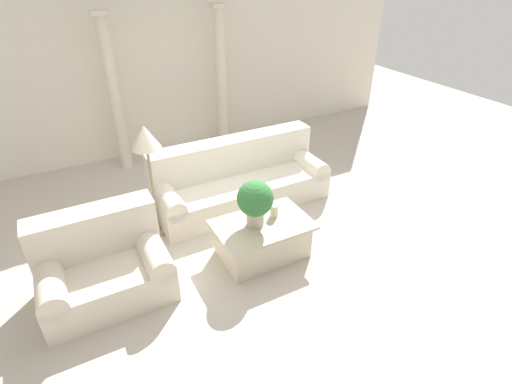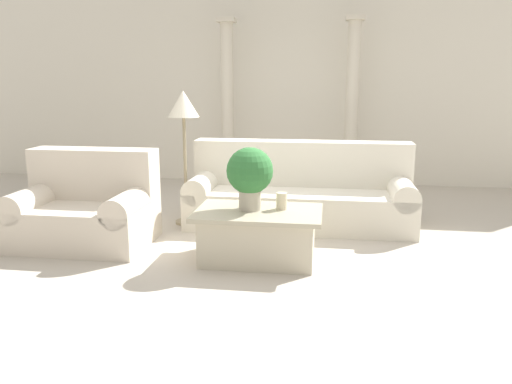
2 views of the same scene
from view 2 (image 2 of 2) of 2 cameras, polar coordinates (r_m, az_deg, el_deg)
The scene contains 10 objects.
ground_plane at distance 5.06m, azimuth 0.03°, elevation -5.72°, with size 16.00×16.00×0.00m, color #BCB2A3.
wall_back at distance 7.91m, azimuth 3.38°, elevation 12.68°, with size 10.00×0.06×3.20m.
sofa_long at distance 5.63m, azimuth 5.05°, elevation -0.14°, with size 2.47×0.89×0.92m.
loveseat at distance 5.25m, azimuth -18.80°, elevation -1.67°, with size 1.29×0.89×0.92m.
coffee_table at distance 4.51m, azimuth 0.30°, elevation -4.89°, with size 1.12×0.74×0.46m.
potted_plant at distance 4.41m, azimuth -0.71°, elevation 2.14°, with size 0.42×0.42×0.56m.
pillar_candle at distance 4.48m, azimuth 2.95°, elevation -1.04°, with size 0.10×0.10×0.15m.
floor_lamp at distance 5.55m, azimuth -8.28°, elevation 8.91°, with size 0.34×0.34×1.49m.
column_left at distance 7.58m, azimuth -3.28°, elevation 10.13°, with size 0.26×0.26×2.47m.
column_right at distance 7.43m, azimuth 10.90°, elevation 9.88°, with size 0.26×0.26×2.47m.
Camera 2 is at (0.69, -4.75, 1.59)m, focal length 35.00 mm.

